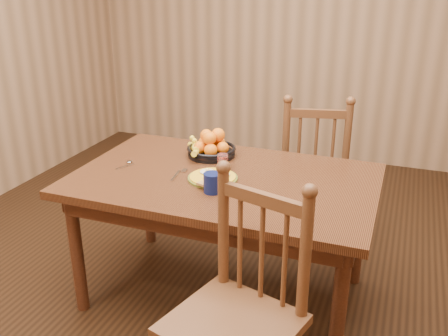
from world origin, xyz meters
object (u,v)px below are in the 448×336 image
(dining_table, at_px, (224,191))
(chair_far, at_px, (312,170))
(breakfast_plate, at_px, (213,177))
(coffee_mug, at_px, (213,183))
(chair_near, at_px, (239,315))
(fruit_bowl, at_px, (210,147))

(dining_table, distance_m, chair_far, 0.94)
(breakfast_plate, height_order, coffee_mug, coffee_mug)
(chair_far, distance_m, chair_near, 1.63)
(breakfast_plate, height_order, fruit_bowl, fruit_bowl)
(chair_near, xyz_separation_m, breakfast_plate, (-0.39, 0.71, 0.26))
(dining_table, bearing_deg, fruit_bowl, 124.67)
(chair_near, bearing_deg, fruit_bowl, 133.30)
(breakfast_plate, distance_m, coffee_mug, 0.16)
(dining_table, height_order, chair_near, chair_near)
(chair_far, bearing_deg, coffee_mug, 60.85)
(chair_far, distance_m, fruit_bowl, 0.84)
(dining_table, relative_size, fruit_bowl, 4.94)
(chair_near, height_order, fruit_bowl, chair_near)
(dining_table, relative_size, chair_near, 1.54)
(chair_near, relative_size, coffee_mug, 7.78)
(chair_far, relative_size, fruit_bowl, 3.18)
(coffee_mug, bearing_deg, breakfast_plate, 113.16)
(chair_far, xyz_separation_m, chair_near, (0.03, -1.63, 0.01))
(chair_near, distance_m, coffee_mug, 0.71)
(coffee_mug, height_order, fruit_bowl, fruit_bowl)
(breakfast_plate, relative_size, fruit_bowl, 0.93)
(breakfast_plate, bearing_deg, chair_far, 68.67)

